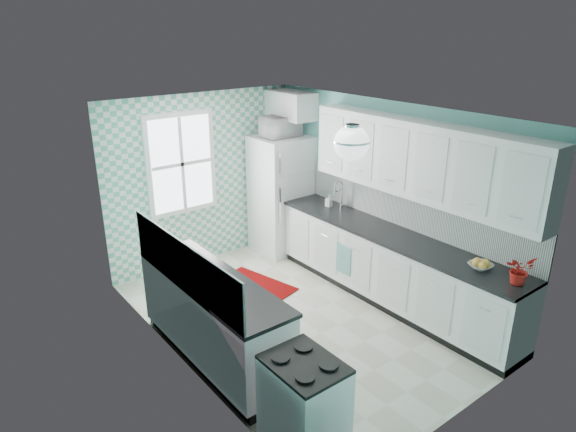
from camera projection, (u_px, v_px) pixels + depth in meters
floor at (297, 318)px, 6.30m from camera, size 3.00×4.40×0.02m
ceiling at (299, 112)px, 5.41m from camera, size 3.00×4.40×0.02m
wall_back at (203, 179)px, 7.49m from camera, size 3.00×0.02×2.50m
wall_front at (466, 301)px, 4.23m from camera, size 3.00×0.02×2.50m
wall_left at (177, 258)px, 4.99m from camera, size 0.02×4.40×2.50m
wall_right at (387, 197)px, 6.72m from camera, size 0.02×4.40×2.50m
accent_wall at (204, 180)px, 7.47m from camera, size 3.00×0.01×2.50m
window at (181, 164)px, 7.14m from camera, size 1.04×0.05×1.44m
backsplash_right at (410, 210)px, 6.44m from camera, size 0.02×3.60×0.51m
backsplash_left at (183, 265)px, 4.97m from camera, size 0.02×2.15×0.51m
upper_cabinets_right at (420, 160)px, 5.95m from camera, size 0.33×3.20×0.90m
upper_cabinet_fridge at (289, 105)px, 7.60m from camera, size 0.40×0.74×0.40m
ceiling_light at (351, 143)px, 4.89m from camera, size 0.34×0.34×0.35m
base_cabinets_right at (390, 269)px, 6.53m from camera, size 0.60×3.60×0.90m
countertop_right at (392, 236)px, 6.36m from camera, size 0.63×3.60×0.04m
base_cabinets_left at (213, 321)px, 5.40m from camera, size 0.60×2.15×0.90m
countertop_left at (212, 281)px, 5.24m from camera, size 0.63×2.15×0.04m
fridge at (281, 194)px, 7.94m from camera, size 0.79×0.78×1.80m
stove at (304, 401)px, 4.30m from camera, size 0.53×0.66×0.80m
sink at (333, 210)px, 7.18m from camera, size 0.44×0.37×0.53m
rug at (251, 288)px, 6.99m from camera, size 0.99×1.22×0.02m
dish_towel at (344, 259)px, 6.74m from camera, size 0.09×0.26×0.40m
fruit_bowl at (480, 266)px, 5.46m from camera, size 0.26×0.26×0.06m
potted_plant at (519, 270)px, 5.10m from camera, size 0.31×0.28×0.30m
soap_bottle at (329, 200)px, 7.28m from camera, size 0.09×0.09×0.18m
microwave at (281, 126)px, 7.56m from camera, size 0.57×0.41×0.30m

